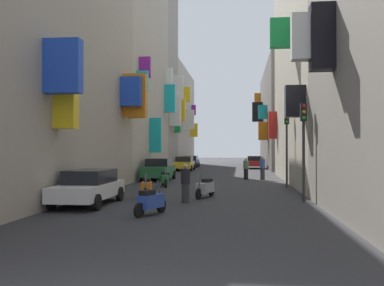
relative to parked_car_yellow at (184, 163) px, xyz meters
The scene contains 21 objects.
ground_plane 9.19m from the parked_car_yellow, 66.13° to the right, with size 140.00×140.00×0.00m, color #2D2D30.
building_left_mid_a 25.04m from the parked_car_yellow, 100.10° to the right, with size 7.40×15.90×13.17m.
building_left_mid_b 13.33m from the parked_car_yellow, 115.19° to the right, with size 7.00×13.88×19.02m.
building_left_mid_c 10.66m from the parked_car_yellow, 164.82° to the left, with size 7.29×6.67×20.97m.
building_left_far 14.82m from the parked_car_yellow, 108.16° to the left, with size 7.35×17.13×12.64m.
building_right_mid_a 19.89m from the parked_car_yellow, 50.93° to the right, with size 7.32×18.17×15.75m.
building_right_far 16.36m from the parked_car_yellow, 40.99° to the left, with size 7.39×22.93×12.01m.
parked_car_yellow is the anchor object (origin of this frame).
parked_car_red 9.27m from the parked_car_yellow, 37.57° to the left, with size 2.02×4.23×1.41m.
parked_car_blue 7.80m from the parked_car_yellow, 91.96° to the left, with size 1.97×4.05×1.38m.
parked_car_green 13.41m from the parked_car_yellow, 90.25° to the right, with size 1.95×4.12×1.54m.
parked_car_white 26.70m from the parked_car_yellow, 90.69° to the right, with size 1.88×4.45×1.39m.
scooter_orange 23.75m from the parked_car_yellow, 86.74° to the right, with size 0.60×1.96×1.13m.
scooter_green 18.35m from the parked_car_yellow, 86.23° to the right, with size 0.76×1.85×1.13m.
scooter_blue 29.14m from the parked_car_yellow, 84.77° to the right, with size 0.81×1.70×1.13m.
scooter_silver 24.11m from the parked_car_yellow, 80.24° to the right, with size 0.80×1.88×1.13m.
pedestrian_crossing 25.89m from the parked_car_yellow, 82.41° to the right, with size 0.52×0.52×1.61m.
pedestrian_near_left 13.35m from the parked_car_yellow, 62.84° to the right, with size 0.49×0.49×1.56m.
pedestrian_near_right 14.35m from the parked_car_yellow, 59.58° to the right, with size 0.53×0.53×1.72m.
traffic_light_near_corner 20.18m from the parked_car_yellow, 65.46° to the right, with size 0.26×0.34×4.39m.
traffic_light_far_corner 26.22m from the parked_car_yellow, 71.43° to the right, with size 0.26×0.34×4.15m.
Camera 1 is at (1.94, -4.72, 2.24)m, focal length 39.83 mm.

